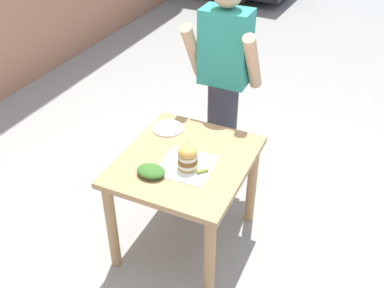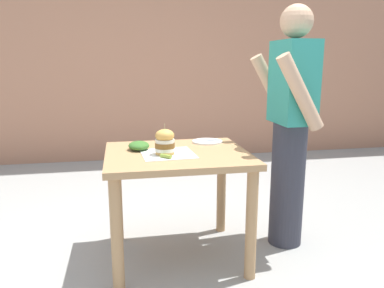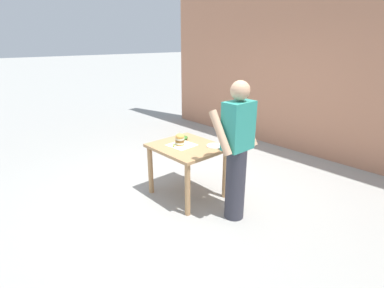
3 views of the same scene
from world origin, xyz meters
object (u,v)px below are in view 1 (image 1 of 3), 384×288
at_px(side_salad, 151,171).
at_px(diner_across_table, 224,84).
at_px(sandwich, 188,157).
at_px(pickle_spear, 202,171).
at_px(side_plate_with_forks, 168,128).
at_px(patio_table, 186,175).

bearing_deg(side_salad, diner_across_table, 86.88).
distance_m(sandwich, pickle_spear, 0.12).
distance_m(side_plate_with_forks, side_salad, 0.53).
xyz_separation_m(patio_table, side_plate_with_forks, (-0.26, 0.27, 0.14)).
bearing_deg(diner_across_table, patio_table, -85.71).
bearing_deg(patio_table, side_plate_with_forks, 134.81).
distance_m(sandwich, side_plate_with_forks, 0.48).
bearing_deg(side_plate_with_forks, sandwich, -47.63).
height_order(side_plate_with_forks, diner_across_table, diner_across_table).
distance_m(patio_table, pickle_spear, 0.24).
distance_m(patio_table, diner_across_table, 0.86).
relative_size(patio_table, pickle_spear, 12.25).
bearing_deg(patio_table, side_salad, -116.27).
relative_size(patio_table, diner_across_table, 0.54).
height_order(patio_table, side_plate_with_forks, side_plate_with_forks).
height_order(patio_table, sandwich, sandwich).
bearing_deg(sandwich, side_plate_with_forks, 132.37).
relative_size(sandwich, diner_across_table, 0.12).
bearing_deg(sandwich, patio_table, 123.33).
bearing_deg(pickle_spear, diner_across_table, 103.64).
relative_size(patio_table, sandwich, 4.69).
xyz_separation_m(sandwich, pickle_spear, (0.10, -0.01, -0.07)).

